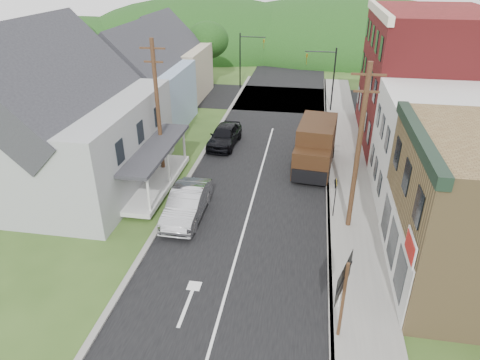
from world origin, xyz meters
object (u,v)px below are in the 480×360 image
at_px(silver_sedan, 187,204).
at_px(route_sign_cluster, 343,289).
at_px(dark_sedan, 224,136).
at_px(warning_sign, 335,192).
at_px(delivery_van, 315,147).

distance_m(silver_sedan, route_sign_cluster, 11.15).
height_order(silver_sedan, route_sign_cluster, route_sign_cluster).
distance_m(dark_sedan, warning_sign, 12.45).
height_order(delivery_van, warning_sign, delivery_van).
xyz_separation_m(silver_sedan, warning_sign, (8.16, 1.28, 0.84)).
bearing_deg(route_sign_cluster, delivery_van, 112.63).
relative_size(silver_sedan, route_sign_cluster, 1.49).
xyz_separation_m(dark_sedan, delivery_van, (7.00, -3.01, 0.83)).
bearing_deg(delivery_van, silver_sedan, -126.78).
distance_m(dark_sedan, delivery_van, 7.66).
height_order(dark_sedan, warning_sign, warning_sign).
bearing_deg(silver_sedan, warning_sign, 8.67).
distance_m(silver_sedan, delivery_van, 10.40).
relative_size(delivery_van, warning_sign, 2.52).
height_order(silver_sedan, delivery_van, delivery_van).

